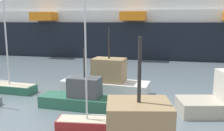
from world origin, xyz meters
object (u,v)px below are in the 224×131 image
Objects in this scene: sailboat_1 at (6,86)px; cruise_ship at (138,25)px; sailboat_3 at (93,122)px; fishing_boat_3 at (82,97)px; fishing_boat_0 at (106,81)px.

cruise_ship reaches higher than sailboat_1.
fishing_boat_3 is (-2.16, 3.56, 0.46)m from sailboat_3.
sailboat_1 is at bearing -36.48° from sailboat_3.
sailboat_3 is at bearing -78.20° from fishing_boat_0.
fishing_boat_0 reaches higher than fishing_boat_3.
fishing_boat_3 is 35.58m from cruise_ship.
sailboat_3 is 1.08× the size of fishing_boat_0.
sailboat_3 is 0.08× the size of cruise_ship.
fishing_boat_3 is 0.05× the size of cruise_ship.
fishing_boat_0 is at bearing 80.95° from fishing_boat_3.
cruise_ship is (-1.26, 35.16, 5.33)m from fishing_boat_3.
cruise_ship reaches higher than fishing_boat_3.
cruise_ship is (-3.42, 38.72, 5.79)m from sailboat_3.
sailboat_1 is at bearing -106.60° from cruise_ship.
fishing_boat_0 is at bearing -89.03° from sailboat_3.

